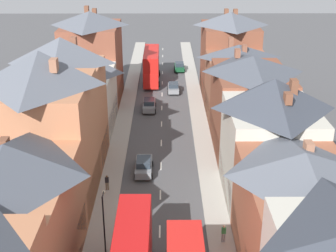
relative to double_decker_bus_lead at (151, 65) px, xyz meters
name	(u,v)px	position (x,y,z in m)	size (l,w,h in m)	color
pavement_left	(121,136)	(-3.29, -22.74, -2.75)	(2.20, 104.00, 0.14)	#A8A399
pavement_right	(202,136)	(6.91, -22.74, -2.75)	(2.20, 104.00, 0.14)	#A8A399
centre_line_dashes	(161,143)	(1.81, -24.74, -2.81)	(0.14, 97.80, 0.01)	silver
terrace_row_left	(45,147)	(-8.38, -38.83, 3.42)	(8.00, 69.81, 14.58)	beige
terrace_row_right	(269,144)	(11.99, -36.96, 2.73)	(8.00, 71.31, 13.17)	#A36042
double_decker_bus_lead	(151,65)	(0.00, 0.00, 0.00)	(2.74, 10.80, 5.30)	red
car_near_blue	(149,105)	(0.01, -13.59, -1.97)	(1.90, 4.46, 1.69)	gray
car_near_silver	(144,166)	(0.01, -32.18, -1.98)	(1.90, 4.46, 1.66)	gray
car_parked_left_a	(173,88)	(3.61, -5.74, -2.01)	(1.90, 3.96, 1.60)	gray
car_parked_right_a	(179,67)	(4.91, 6.45, -2.01)	(1.90, 3.93, 1.60)	#144728
pedestrian_mid_left	(224,233)	(7.08, -44.38, -1.78)	(0.36, 0.22, 1.61)	gray
pedestrian_mid_right	(107,182)	(-3.45, -35.97, -1.78)	(0.36, 0.22, 1.61)	brown
street_lamp	(104,221)	(-2.44, -45.87, 0.43)	(0.20, 1.12, 5.50)	black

